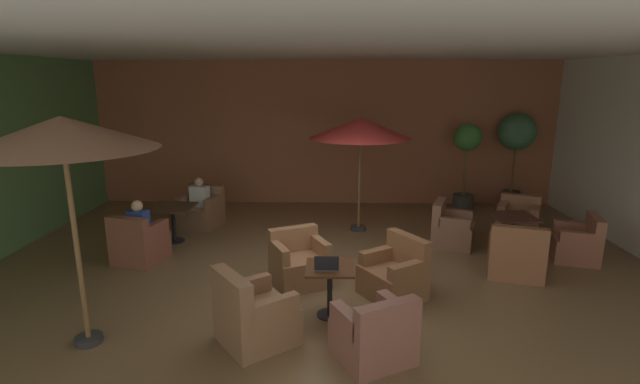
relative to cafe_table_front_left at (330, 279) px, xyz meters
The scene contains 24 objects.
ground_plane 1.08m from the cafe_table_front_left, 100.32° to the left, with size 11.28×9.89×0.02m, color brown.
wall_back_brick 5.95m from the cafe_table_front_left, 91.64° to the left, with size 11.28×0.08×3.47m, color #99583B.
ceiling_slab 3.12m from the cafe_table_front_left, 100.32° to the left, with size 11.28×9.89×0.06m, color silver.
cafe_table_front_left is the anchor object (origin of this frame).
armchair_front_left_north 1.13m from the cafe_table_front_left, 62.94° to the right, with size 1.01×0.99×0.80m.
armchair_front_left_east 1.13m from the cafe_table_front_left, 33.47° to the left, with size 1.04×1.06×0.88m.
armchair_front_left_south 1.12m from the cafe_table_front_left, 115.54° to the left, with size 1.01×0.99×0.83m.
armchair_front_left_west 1.14m from the cafe_table_front_left, 142.92° to the right, with size 1.10×1.10×0.93m.
cafe_table_front_right 4.12m from the cafe_table_front_left, 136.89° to the left, with size 0.80×0.80×0.69m.
armchair_front_right_north 3.73m from the cafe_table_front_left, 151.24° to the left, with size 0.87×0.92×0.86m.
armchair_front_right_east 4.73m from the cafe_table_front_left, 125.64° to the left, with size 0.93×0.89×0.83m.
cafe_table_mid_center 4.01m from the cafe_table_front_left, 36.25° to the left, with size 0.74×0.74×0.69m.
armchair_mid_center_north 4.98m from the cafe_table_front_left, 41.86° to the left, with size 0.99×0.97×0.79m.
armchair_mid_center_east 3.54m from the cafe_table_front_left, 50.59° to the left, with size 0.91×0.91×0.84m.
armchair_mid_center_south 3.24m from the cafe_table_front_left, 24.86° to the left, with size 0.99×0.92×0.89m.
armchair_mid_center_west 4.75m from the cafe_table_front_left, 26.12° to the left, with size 0.88×0.91×0.81m.
patio_umbrella_tall_red 3.55m from the cafe_table_front_left, 165.63° to the right, with size 2.01×2.01×2.68m.
patio_umbrella_center_beige 3.99m from the cafe_table_front_left, 81.10° to the left, with size 2.00×2.00×2.31m.
potted_tree_left_corner 5.90m from the cafe_table_front_left, 58.36° to the left, with size 0.63×0.63×2.08m.
potted_tree_mid_left 6.99m from the cafe_table_front_left, 51.28° to the left, with size 0.86×0.86×2.28m.
patron_blue_shirt 4.71m from the cafe_table_front_left, 126.00° to the left, with size 0.42×0.29×0.62m.
patron_by_window 3.74m from the cafe_table_front_left, 150.67° to the left, with size 0.36×0.29×0.62m.
iced_drink_cup 0.23m from the cafe_table_front_left, 138.69° to the right, with size 0.08×0.08×0.11m, color white.
open_laptop 0.24m from the cafe_table_front_left, 115.30° to the right, with size 0.31×0.23×0.20m.
Camera 1 is at (0.20, -6.58, 3.07)m, focal length 26.32 mm.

